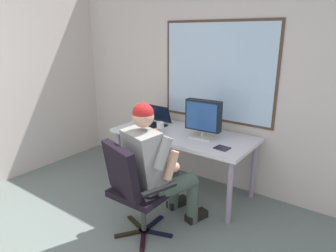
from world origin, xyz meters
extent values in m
cube|color=beige|center=(0.00, 2.75, 1.32)|extent=(4.41, 0.06, 2.64)
cube|color=#4C3828|center=(0.02, 2.72, 1.40)|extent=(1.43, 0.01, 1.17)
cube|color=silver|center=(0.02, 2.71, 1.40)|extent=(1.37, 0.02, 1.11)
cylinder|color=gray|center=(-0.92, 1.99, 0.34)|extent=(0.06, 0.06, 0.68)
cylinder|color=gray|center=(0.59, 1.99, 0.34)|extent=(0.06, 0.06, 0.68)
cylinder|color=gray|center=(-0.92, 2.63, 0.34)|extent=(0.06, 0.06, 0.68)
cylinder|color=gray|center=(0.59, 2.63, 0.34)|extent=(0.06, 0.06, 0.68)
cube|color=silver|center=(-0.17, 2.31, 0.70)|extent=(1.65, 0.77, 0.04)
cube|color=black|center=(-0.14, 1.43, 0.01)|extent=(0.29, 0.13, 0.02)
cube|color=black|center=(-0.09, 1.27, 0.01)|extent=(0.20, 0.26, 0.02)
cube|color=black|center=(0.08, 1.27, 0.01)|extent=(0.21, 0.26, 0.02)
cube|color=black|center=(0.13, 1.43, 0.01)|extent=(0.29, 0.13, 0.02)
cube|color=black|center=(-0.01, 1.53, 0.01)|extent=(0.05, 0.29, 0.02)
cylinder|color=black|center=(-0.01, 1.38, 0.01)|extent=(0.10, 0.10, 0.02)
cylinder|color=#3F3F44|center=(-0.01, 1.38, 0.22)|extent=(0.05, 0.05, 0.40)
cube|color=black|center=(-0.01, 1.38, 0.44)|extent=(0.49, 0.49, 0.06)
cube|color=black|center=(-0.07, 1.18, 0.71)|extent=(0.48, 0.26, 0.47)
cube|color=black|center=(0.25, 1.30, 0.57)|extent=(0.15, 0.34, 0.02)
cube|color=black|center=(-0.26, 1.46, 0.57)|extent=(0.15, 0.34, 0.02)
cylinder|color=#415045|center=(0.21, 1.58, 0.47)|extent=(0.28, 0.48, 0.15)
cylinder|color=#415045|center=(0.28, 1.80, 0.24)|extent=(0.12, 0.12, 0.47)
cube|color=black|center=(0.30, 1.85, 0.04)|extent=(0.17, 0.26, 0.08)
cylinder|color=#415045|center=(-0.09, 1.68, 0.47)|extent=(0.28, 0.48, 0.15)
cylinder|color=#415045|center=(-0.02, 1.89, 0.24)|extent=(0.12, 0.12, 0.47)
cube|color=black|center=(0.00, 1.95, 0.04)|extent=(0.17, 0.26, 0.08)
cube|color=gray|center=(-0.01, 1.41, 0.75)|extent=(0.45, 0.38, 0.57)
sphere|color=tan|center=(-0.01, 1.41, 1.15)|extent=(0.19, 0.19, 0.19)
sphere|color=#AB1E1D|center=(-0.01, 1.41, 1.18)|extent=(0.19, 0.19, 0.19)
cylinder|color=gray|center=(0.22, 1.39, 0.87)|extent=(0.14, 0.21, 0.29)
cylinder|color=tan|center=(0.25, 1.48, 0.73)|extent=(0.12, 0.17, 0.27)
sphere|color=tan|center=(0.26, 1.52, 0.71)|extent=(0.09, 0.09, 0.09)
cylinder|color=gray|center=(-0.20, 1.53, 0.87)|extent=(0.15, 0.23, 0.29)
cylinder|color=tan|center=(-0.16, 1.66, 0.82)|extent=(0.11, 0.15, 0.27)
sphere|color=tan|center=(-0.13, 1.75, 0.89)|extent=(0.09, 0.09, 0.09)
cube|color=beige|center=(0.09, 2.31, 0.73)|extent=(0.26, 0.22, 0.02)
cylinder|color=beige|center=(0.09, 2.31, 0.77)|extent=(0.04, 0.04, 0.07)
cube|color=black|center=(0.09, 2.31, 0.98)|extent=(0.41, 0.13, 0.34)
cube|color=#264C8C|center=(0.09, 2.26, 0.98)|extent=(0.36, 0.03, 0.30)
cube|color=black|center=(-0.66, 2.32, 0.73)|extent=(0.35, 0.25, 0.02)
cube|color=black|center=(-0.66, 2.32, 0.74)|extent=(0.32, 0.22, 0.00)
cube|color=black|center=(-0.66, 2.48, 0.84)|extent=(0.35, 0.09, 0.22)
cube|color=#0F1933|center=(-0.66, 2.47, 0.84)|extent=(0.32, 0.08, 0.20)
cylinder|color=silver|center=(-0.38, 2.15, 0.72)|extent=(0.07, 0.07, 0.00)
cylinder|color=silver|center=(-0.38, 2.15, 0.76)|extent=(0.01, 0.01, 0.06)
cylinder|color=silver|center=(-0.38, 2.15, 0.82)|extent=(0.08, 0.08, 0.07)
cylinder|color=#4F151F|center=(-0.38, 2.15, 0.80)|extent=(0.08, 0.08, 0.02)
cube|color=#2A1E33|center=(0.41, 2.13, 0.72)|extent=(0.15, 0.14, 0.01)
camera|label=1|loc=(1.64, -0.49, 1.84)|focal=32.25mm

